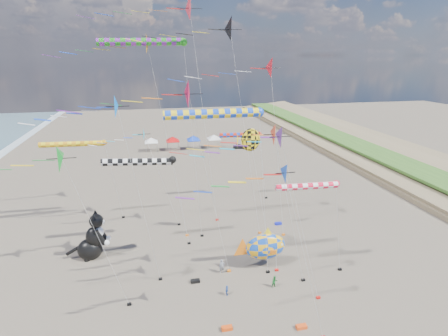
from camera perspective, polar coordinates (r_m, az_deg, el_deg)
name	(u,v)px	position (r m, az deg, el deg)	size (l,w,h in m)	color
delta_kite_0	(176,96)	(31.00, -7.79, 11.59)	(14.13, 2.79, 19.98)	#C7083B
delta_kite_1	(281,141)	(27.43, 9.28, 4.45)	(10.33, 1.99, 16.72)	#592086
delta_kite_2	(65,161)	(29.38, -24.59, 1.05)	(11.69, 2.40, 15.45)	#0E8E25
delta_kite_3	(233,31)	(39.16, 1.51, 21.46)	(13.07, 2.81, 25.74)	black
delta_kite_4	(136,138)	(43.57, -14.17, 4.72)	(9.85, 1.71, 13.39)	#189DC1
delta_kite_5	(183,8)	(43.31, -6.65, 24.52)	(14.97, 3.26, 28.57)	#FC2738
delta_kite_6	(255,70)	(38.59, 5.03, 15.66)	(13.31, 2.43, 21.71)	red
delta_kite_7	(112,108)	(31.26, -17.75, 9.27)	(9.43, 2.20, 18.82)	blue
delta_kite_8	(260,186)	(22.82, 5.90, -3.01)	(11.26, 1.60, 14.82)	blue
delta_kite_9	(254,138)	(29.63, 4.84, 4.97)	(12.83, 2.14, 16.47)	red
delta_kite_10	(132,46)	(39.31, -14.79, 18.63)	(13.55, 2.40, 24.05)	orange
windsock_0	(217,114)	(30.64, -1.07, 8.76)	(10.14, 0.85, 17.28)	blue
windsock_1	(75,144)	(48.49, -23.10, 3.59)	(9.49, 0.73, 11.28)	orange
windsock_2	(145,43)	(38.80, -12.71, 19.30)	(10.36, 0.80, 23.38)	#1C8918
windsock_3	(242,135)	(51.79, 2.96, 5.38)	(7.73, 0.72, 10.87)	red
windsock_4	(142,162)	(38.88, -13.30, 0.96)	(9.21, 0.83, 11.11)	black
windsock_5	(310,187)	(34.13, 13.93, -2.96)	(7.74, 0.68, 10.22)	red
angelfish_kite	(249,141)	(39.37, 4.10, 4.44)	(3.74, 3.02, 13.94)	yellow
cat_inflatable	(91,235)	(41.86, -20.86, -10.17)	(4.14, 2.07, 5.58)	black
fish_inflatable	(265,246)	(37.96, 6.70, -12.60)	(5.80, 2.03, 4.70)	blue
person_adult	(222,266)	(37.66, -0.36, -15.76)	(0.57, 0.38, 1.57)	gray
child_green	(275,282)	(36.15, 8.28, -17.90)	(0.60, 0.47, 1.24)	#1D742C
child_blue	(227,290)	(34.91, 0.47, -19.35)	(0.62, 0.26, 1.05)	#264CA6
kite_bag_0	(227,328)	(31.79, 0.48, -24.68)	(0.90, 0.44, 0.30)	#DF450F
kite_bag_1	(301,327)	(32.55, 12.53, -23.97)	(0.90, 0.44, 0.30)	#E74713
kite_bag_2	(278,223)	(48.01, 8.84, -8.94)	(0.90, 0.44, 0.30)	#121BBD
kite_bag_3	(195,281)	(36.81, -4.71, -17.92)	(0.90, 0.44, 0.30)	black
tent_row	(183,137)	(84.21, -6.70, 5.09)	(19.20, 4.20, 3.80)	white
parked_car	(240,146)	(85.24, 2.56, 3.55)	(1.28, 3.18, 1.08)	#26262D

